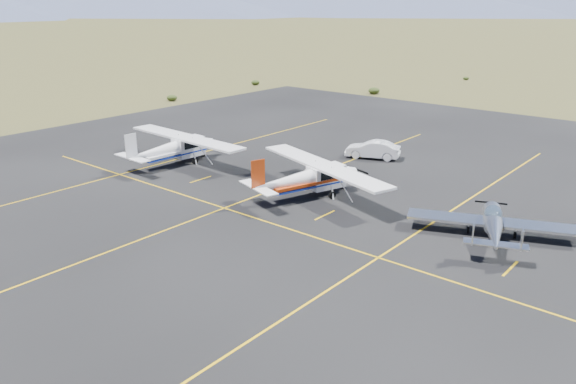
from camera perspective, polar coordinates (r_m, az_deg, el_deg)
ground at (r=32.77m, az=17.60°, el=-3.86°), size 1600.00×1600.00×0.00m
apron at (r=35.68m, az=7.25°, el=-1.20°), size 72.00×72.00×0.02m
aircraft_low_wing at (r=31.86m, az=20.12°, el=-2.97°), size 6.76×8.92×1.98m
aircraft_cessna at (r=36.23m, az=2.08°, el=1.53°), size 8.26×11.99×3.07m
aircraft_plain at (r=44.42m, az=-11.53°, el=4.45°), size 7.26×12.12×3.07m
sedan at (r=45.96m, az=8.60°, el=4.29°), size 3.02×4.59×1.43m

